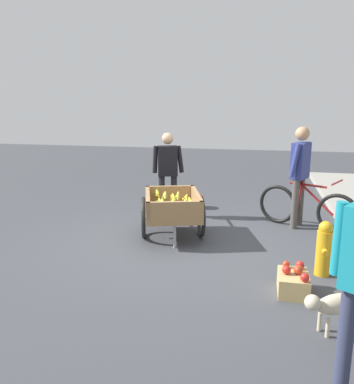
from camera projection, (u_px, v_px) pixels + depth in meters
ground_plane at (180, 244)px, 5.74m from camera, size 24.00×24.00×0.00m
fruit_cart at (172, 209)px, 5.95m from camera, size 1.80×1.20×0.72m
vendor_person at (168, 167)px, 6.96m from camera, size 0.29×0.55×1.51m
bicycle at (306, 208)px, 6.35m from camera, size 0.83×1.50×0.85m
cyclist_person at (300, 168)px, 6.31m from camera, size 0.47×0.35×1.65m
dog at (334, 305)px, 3.48m from camera, size 0.40×0.59×0.40m
fire_hydrant at (324, 249)px, 4.63m from camera, size 0.25×0.25×0.67m
plastic_bucket at (196, 202)px, 7.68m from camera, size 0.28×0.28×0.24m
apple_crate at (293, 282)px, 4.23m from camera, size 0.44×0.32×0.31m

